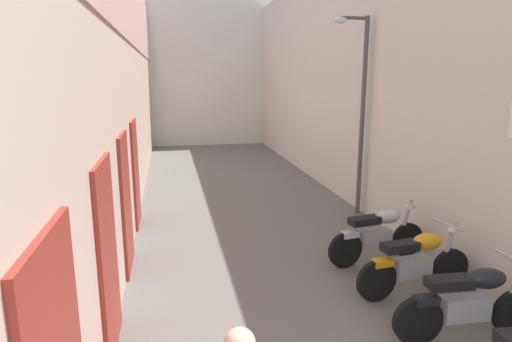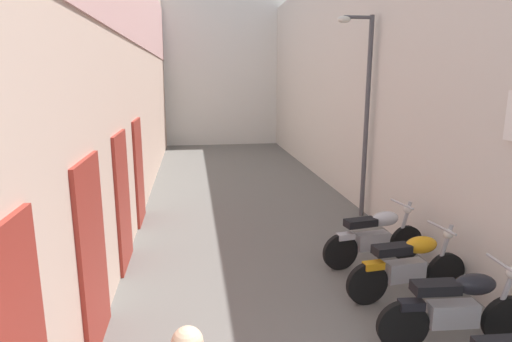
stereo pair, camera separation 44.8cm
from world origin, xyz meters
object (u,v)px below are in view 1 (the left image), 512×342
Objects in this scene: motorcycle_second at (470,301)px; motorcycle_fourth at (378,233)px; street_lamp at (359,102)px; motorcycle_third at (416,261)px.

motorcycle_fourth is (-0.00, 2.26, 0.00)m from motorcycle_second.
street_lamp is (0.69, 2.50, 2.04)m from motorcycle_fourth.
motorcycle_fourth is at bearing 90.00° from motorcycle_third.
motorcycle_second is at bearing -90.00° from motorcycle_fourth.
motorcycle_fourth is at bearing 90.00° from motorcycle_second.
motorcycle_second is 5.22m from street_lamp.
motorcycle_second and motorcycle_fourth have the same top height.
motorcycle_second is 1.01× the size of motorcycle_fourth.
motorcycle_third is at bearing -100.83° from street_lamp.
motorcycle_third is (-0.00, 1.13, 0.00)m from motorcycle_second.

